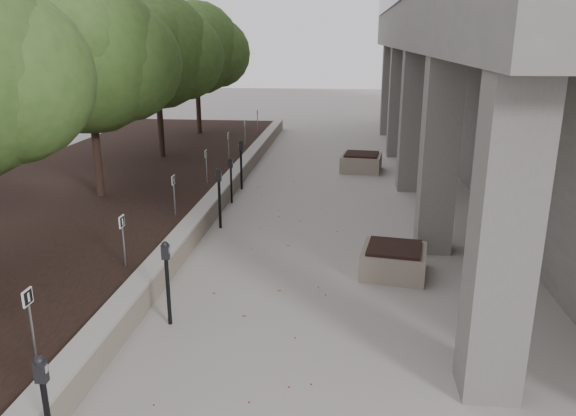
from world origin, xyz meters
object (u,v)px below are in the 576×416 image
at_px(crabapple_tree_5, 197,68).
at_px(planter_back, 361,162).
at_px(crabapple_tree_3, 91,89).
at_px(crabapple_tree_4, 157,76).
at_px(parking_meter_5, 241,165).
at_px(parking_meter_4, 231,181).
at_px(parking_meter_2, 168,283).
at_px(parking_meter_3, 219,198).
at_px(planter_front, 394,260).
at_px(parking_meter_1, 48,416).

relative_size(crabapple_tree_5, planter_back, 4.19).
bearing_deg(crabapple_tree_3, planter_back, 37.55).
height_order(crabapple_tree_4, crabapple_tree_5, same).
bearing_deg(parking_meter_5, parking_meter_4, -110.82).
relative_size(crabapple_tree_5, parking_meter_5, 3.66).
height_order(parking_meter_2, parking_meter_3, parking_meter_3).
height_order(crabapple_tree_3, parking_meter_3, crabapple_tree_3).
height_order(crabapple_tree_5, planter_front, crabapple_tree_5).
xyz_separation_m(parking_meter_4, parking_meter_5, (0.00, 1.47, 0.11)).
bearing_deg(parking_meter_3, parking_meter_2, -92.28).
bearing_deg(planter_back, crabapple_tree_3, -142.45).
distance_m(crabapple_tree_3, parking_meter_2, 7.23).
bearing_deg(planter_back, crabapple_tree_4, -177.85).
bearing_deg(parking_meter_4, parking_meter_2, -79.70).
bearing_deg(planter_front, parking_meter_1, -124.74).
relative_size(crabapple_tree_3, parking_meter_5, 3.66).
bearing_deg(crabapple_tree_3, crabapple_tree_4, 90.00).
distance_m(crabapple_tree_3, parking_meter_1, 9.89).
relative_size(parking_meter_2, planter_back, 1.07).
bearing_deg(parking_meter_3, planter_front, -35.64).
height_order(parking_meter_5, planter_front, parking_meter_5).
height_order(parking_meter_1, parking_meter_3, parking_meter_3).
bearing_deg(parking_meter_5, crabapple_tree_4, 121.10).
bearing_deg(parking_meter_1, parking_meter_2, 82.29).
xyz_separation_m(parking_meter_1, parking_meter_5, (-0.18, 11.41, 0.05)).
height_order(crabapple_tree_3, crabapple_tree_5, same).
xyz_separation_m(crabapple_tree_4, planter_back, (6.84, 0.26, -2.82)).
distance_m(crabapple_tree_3, planter_front, 8.53).
distance_m(parking_meter_4, planter_front, 5.96).
xyz_separation_m(crabapple_tree_4, parking_meter_3, (3.41, -6.10, -2.39)).
distance_m(parking_meter_3, parking_meter_5, 3.56).
height_order(crabapple_tree_3, parking_meter_5, crabapple_tree_3).
distance_m(crabapple_tree_5, planter_back, 8.79).
distance_m(parking_meter_2, planter_front, 4.37).
xyz_separation_m(parking_meter_3, parking_meter_5, (-0.16, 3.55, 0.01)).
xyz_separation_m(crabapple_tree_3, parking_meter_4, (3.25, 0.98, -2.49)).
relative_size(crabapple_tree_4, parking_meter_2, 3.91).
xyz_separation_m(parking_meter_1, planter_back, (3.41, 14.21, -0.39)).
bearing_deg(planter_back, planter_front, -86.99).
distance_m(parking_meter_1, parking_meter_5, 11.41).
height_order(crabapple_tree_4, parking_meter_5, crabapple_tree_4).
bearing_deg(parking_meter_2, planter_front, 30.08).
bearing_deg(planter_back, crabapple_tree_5, 145.25).
bearing_deg(parking_meter_4, crabapple_tree_3, -156.20).
bearing_deg(parking_meter_5, parking_meter_3, -108.32).
distance_m(parking_meter_1, planter_back, 14.62).
distance_m(crabapple_tree_4, planter_back, 7.40).
height_order(crabapple_tree_5, planter_back, crabapple_tree_5).
bearing_deg(crabapple_tree_3, planter_front, -24.88).
bearing_deg(crabapple_tree_5, parking_meter_1, -79.74).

